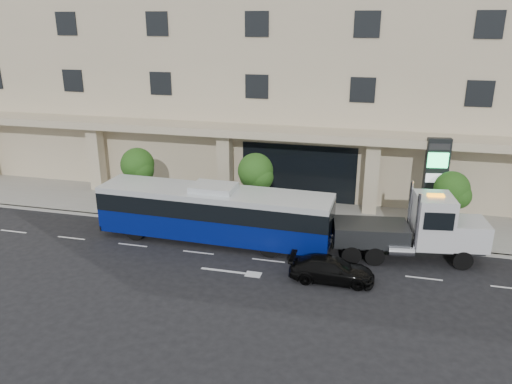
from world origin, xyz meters
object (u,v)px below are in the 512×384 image
city_bus (214,213)px  black_sedan (332,269)px  tow_truck (416,230)px  signage_pylon (435,182)px

city_bus → black_sedan: bearing=-21.9°
tow_truck → black_sedan: tow_truck is taller
tow_truck → signage_pylon: signage_pylon is taller
city_bus → tow_truck: size_ratio=1.51×
tow_truck → black_sedan: 5.45m
black_sedan → tow_truck: bearing=-50.7°
signage_pylon → tow_truck: bearing=-112.8°
city_bus → black_sedan: (7.13, -3.13, -1.14)m
tow_truck → signage_pylon: bearing=68.2°
city_bus → signage_pylon: signage_pylon is taller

